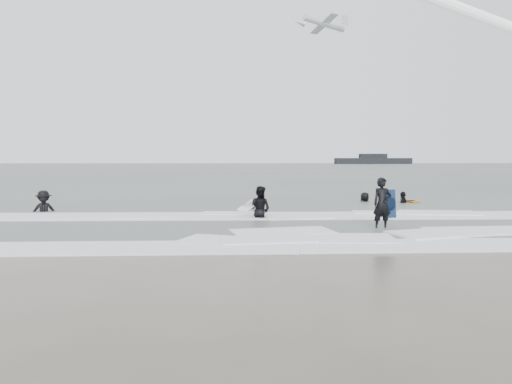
{
  "coord_description": "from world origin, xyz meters",
  "views": [
    {
      "loc": [
        -0.58,
        -13.77,
        2.44
      ],
      "look_at": [
        0.0,
        5.0,
        1.1
      ],
      "focal_mm": 35.0,
      "sensor_mm": 36.0,
      "label": 1
    }
  ],
  "objects_px": {
    "surfer_centre": "(382,230)",
    "surfer_right_near": "(403,204)",
    "airshow_jet": "(503,31)",
    "surfer_wading": "(260,219)",
    "vessel_horizon": "(373,160)",
    "surfer_right_far": "(365,203)",
    "surfer_breaker": "(44,213)"
  },
  "relations": [
    {
      "from": "surfer_centre",
      "to": "surfer_wading",
      "type": "relative_size",
      "value": 0.96
    },
    {
      "from": "surfer_centre",
      "to": "surfer_right_near",
      "type": "relative_size",
      "value": 0.99
    },
    {
      "from": "surfer_breaker",
      "to": "airshow_jet",
      "type": "xyz_separation_m",
      "value": [
        42.88,
        43.82,
        18.78
      ]
    },
    {
      "from": "surfer_right_near",
      "to": "airshow_jet",
      "type": "height_order",
      "value": "airshow_jet"
    },
    {
      "from": "surfer_wading",
      "to": "surfer_right_near",
      "type": "xyz_separation_m",
      "value": [
        7.64,
        6.1,
        0.0
      ]
    },
    {
      "from": "surfer_right_far",
      "to": "vessel_horizon",
      "type": "distance_m",
      "value": 134.7
    },
    {
      "from": "surfer_right_near",
      "to": "surfer_right_far",
      "type": "xyz_separation_m",
      "value": [
        -1.81,
        0.72,
        0.0
      ]
    },
    {
      "from": "surfer_wading",
      "to": "surfer_right_far",
      "type": "xyz_separation_m",
      "value": [
        5.83,
        6.82,
        0.0
      ]
    },
    {
      "from": "surfer_centre",
      "to": "surfer_breaker",
      "type": "xyz_separation_m",
      "value": [
        -13.25,
        5.33,
        0.0
      ]
    },
    {
      "from": "surfer_breaker",
      "to": "airshow_jet",
      "type": "distance_m",
      "value": 64.12
    },
    {
      "from": "airshow_jet",
      "to": "surfer_breaker",
      "type": "bearing_deg",
      "value": -134.38
    },
    {
      "from": "surfer_wading",
      "to": "surfer_right_near",
      "type": "height_order",
      "value": "surfer_wading"
    },
    {
      "from": "surfer_wading",
      "to": "airshow_jet",
      "type": "distance_m",
      "value": 60.18
    },
    {
      "from": "surfer_right_near",
      "to": "airshow_jet",
      "type": "xyz_separation_m",
      "value": [
        25.97,
        40.15,
        18.78
      ]
    },
    {
      "from": "surfer_centre",
      "to": "airshow_jet",
      "type": "distance_m",
      "value": 60.38
    },
    {
      "from": "surfer_breaker",
      "to": "surfer_right_near",
      "type": "xyz_separation_m",
      "value": [
        16.91,
        3.66,
        0.0
      ]
    },
    {
      "from": "vessel_horizon",
      "to": "airshow_jet",
      "type": "bearing_deg",
      "value": -94.63
    },
    {
      "from": "surfer_right_near",
      "to": "surfer_right_far",
      "type": "relative_size",
      "value": 1.05
    },
    {
      "from": "surfer_right_far",
      "to": "airshow_jet",
      "type": "distance_m",
      "value": 51.76
    },
    {
      "from": "surfer_centre",
      "to": "surfer_right_far",
      "type": "bearing_deg",
      "value": 70.27
    },
    {
      "from": "surfer_centre",
      "to": "surfer_right_near",
      "type": "height_order",
      "value": "surfer_right_near"
    },
    {
      "from": "airshow_jet",
      "to": "surfer_right_near",
      "type": "bearing_deg",
      "value": -122.9
    },
    {
      "from": "surfer_right_near",
      "to": "surfer_right_far",
      "type": "bearing_deg",
      "value": -86.17
    },
    {
      "from": "vessel_horizon",
      "to": "surfer_right_near",
      "type": "bearing_deg",
      "value": -104.29
    },
    {
      "from": "vessel_horizon",
      "to": "airshow_jet",
      "type": "xyz_separation_m",
      "value": [
        -7.34,
        -90.6,
        17.57
      ]
    },
    {
      "from": "surfer_breaker",
      "to": "surfer_right_near",
      "type": "height_order",
      "value": "surfer_breaker"
    },
    {
      "from": "surfer_breaker",
      "to": "surfer_right_far",
      "type": "xyz_separation_m",
      "value": [
        15.1,
        4.39,
        0.0
      ]
    },
    {
      "from": "surfer_right_near",
      "to": "surfer_right_far",
      "type": "height_order",
      "value": "surfer_right_near"
    },
    {
      "from": "surfer_centre",
      "to": "surfer_wading",
      "type": "height_order",
      "value": "surfer_wading"
    },
    {
      "from": "surfer_right_far",
      "to": "surfer_breaker",
      "type": "bearing_deg",
      "value": 0.03
    },
    {
      "from": "surfer_wading",
      "to": "surfer_breaker",
      "type": "bearing_deg",
      "value": 17.41
    },
    {
      "from": "vessel_horizon",
      "to": "airshow_jet",
      "type": "distance_m",
      "value": 92.58
    }
  ]
}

